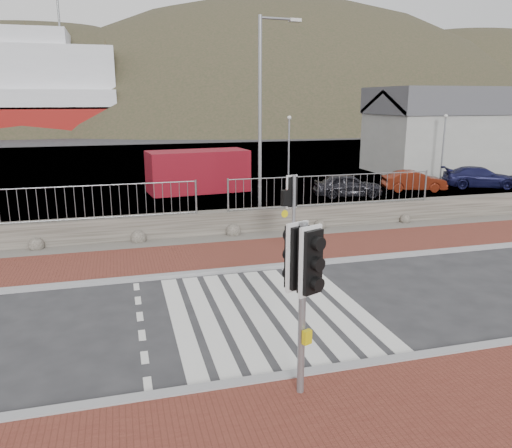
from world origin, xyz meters
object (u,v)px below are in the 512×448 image
object	(u,v)px
car_c	(480,177)
shipping_container	(198,171)
car_a	(348,185)
traffic_signal_near	(303,274)
car_b	(414,181)
streetlight	(263,112)
traffic_signal_far	(293,199)

from	to	relation	value
car_c	shipping_container	bearing A→B (deg)	98.96
car_c	car_a	bearing A→B (deg)	113.56
traffic_signal_near	car_b	world-z (taller)	traffic_signal_near
streetlight	shipping_container	distance (m)	9.19
traffic_signal_far	car_a	distance (m)	11.49
traffic_signal_far	car_b	bearing A→B (deg)	-153.32
traffic_signal_far	car_c	distance (m)	18.11
traffic_signal_far	car_c	xyz separation A→B (m)	(15.05, 9.99, -1.39)
traffic_signal_far	traffic_signal_near	bearing A→B (deg)	55.37
traffic_signal_near	car_b	bearing A→B (deg)	29.69
shipping_container	car_a	size ratio (longest dim) A/B	1.52
traffic_signal_near	car_a	bearing A→B (deg)	39.18
car_a	car_b	distance (m)	4.36
shipping_container	car_b	xyz separation A→B (m)	(11.66, -3.05, -0.57)
streetlight	car_c	size ratio (longest dim) A/B	1.94
traffic_signal_far	car_a	world-z (taller)	traffic_signal_far
traffic_signal_near	traffic_signal_far	distance (m)	7.43
traffic_signal_far	streetlight	size ratio (longest dim) A/B	0.34
traffic_signal_near	car_b	distance (m)	21.56
traffic_signal_far	car_a	xyz separation A→B (m)	(6.42, 9.43, -1.39)
streetlight	car_c	distance (m)	16.11
car_a	car_c	size ratio (longest dim) A/B	0.86
shipping_container	car_b	size ratio (longest dim) A/B	1.59
shipping_container	car_c	size ratio (longest dim) A/B	1.31
shipping_container	car_c	xyz separation A→B (m)	(15.97, -3.07, -0.53)
shipping_container	streetlight	bearing A→B (deg)	-88.11
traffic_signal_far	shipping_container	xyz separation A→B (m)	(-0.92, 13.06, -0.86)
traffic_signal_near	car_c	size ratio (longest dim) A/B	0.75
car_b	streetlight	bearing A→B (deg)	131.83
streetlight	car_a	bearing A→B (deg)	33.93
shipping_container	car_a	distance (m)	8.21
car_b	car_c	world-z (taller)	car_c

